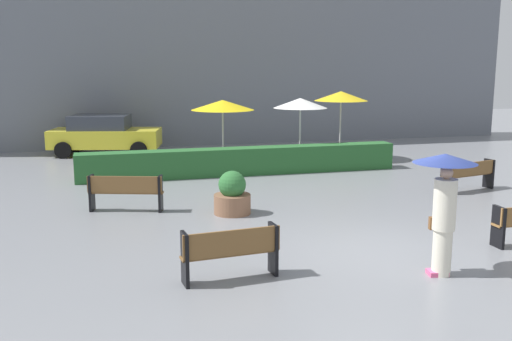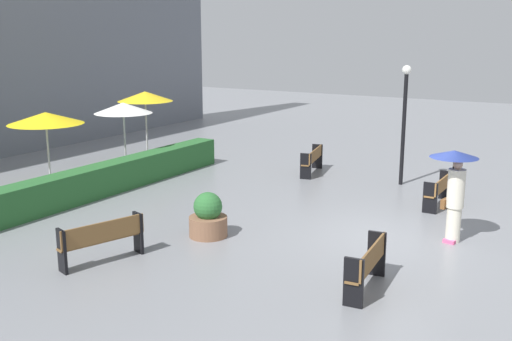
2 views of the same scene
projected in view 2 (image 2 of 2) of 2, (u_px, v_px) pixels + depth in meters
The scene contains 12 objects.
ground_plane at pixel (389, 237), 13.91m from camera, with size 60.00×60.00×0.00m, color gray.
bench_far_right at pixel (313, 159), 20.07m from camera, with size 1.84×0.74×0.84m.
bench_near_left at pixel (368, 263), 10.91m from camera, with size 1.68×0.50×0.89m.
bench_near_right at pixel (440, 189), 16.28m from camera, with size 1.72×0.38×0.82m.
bench_far_left at pixel (102, 238), 12.24m from camera, with size 1.81×0.84×0.89m.
pedestrian_with_umbrella at pixel (455, 181), 13.34m from camera, with size 1.06×1.06×2.08m.
planter_pot at pixel (208, 218), 13.88m from camera, with size 0.88×0.88×1.05m.
lamp_post at pixel (404, 112), 18.25m from camera, with size 0.28×0.28×3.65m.
patio_umbrella_yellow at pixel (46, 118), 17.84m from camera, with size 2.21×2.21×2.31m.
patio_umbrella_white at pixel (123, 108), 19.76m from camera, with size 1.90×1.90×2.37m.
patio_umbrella_yellow_far at pixel (145, 97), 21.55m from camera, with size 1.97×1.97×2.55m.
hedge_strip at pixel (101, 180), 17.46m from camera, with size 10.43×0.70×0.88m, color #28602D.
Camera 2 is at (-12.91, -4.17, 4.60)m, focal length 42.39 mm.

